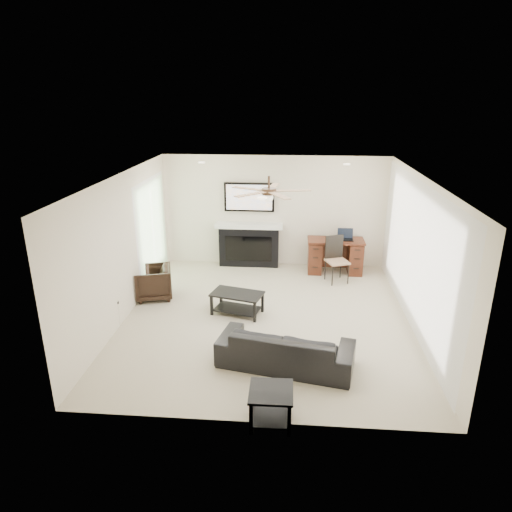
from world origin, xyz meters
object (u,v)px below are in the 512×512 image
at_px(sofa, 286,348).
at_px(desk, 335,256).
at_px(armchair, 153,283).
at_px(coffee_table, 237,303).
at_px(fireplace_unit, 249,226).

distance_m(sofa, desk, 3.92).
xyz_separation_m(sofa, armchair, (-2.60, 2.15, 0.03)).
relative_size(sofa, armchair, 2.83).
xyz_separation_m(coffee_table, fireplace_unit, (-0.02, 2.46, 0.75)).
height_order(sofa, armchair, armchair).
height_order(coffee_table, fireplace_unit, fireplace_unit).
height_order(sofa, fireplace_unit, fireplace_unit).
bearing_deg(desk, sofa, -104.87).
relative_size(armchair, desk, 0.56).
bearing_deg(armchair, fireplace_unit, 122.72).
distance_m(coffee_table, fireplace_unit, 2.57).
height_order(fireplace_unit, desk, fireplace_unit).
xyz_separation_m(armchair, fireplace_unit, (1.68, 1.91, 0.64)).
height_order(armchair, desk, desk).
distance_m(armchair, desk, 3.96).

